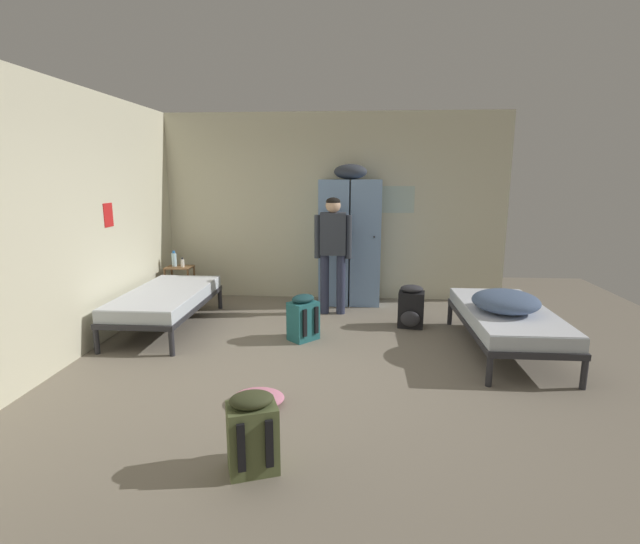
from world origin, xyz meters
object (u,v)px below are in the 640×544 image
Objects in this scene: backpack_olive at (252,433)px; backpack_teal at (303,318)px; clothes_pile_pink at (258,398)px; bedding_heap at (506,301)px; shelf_unit at (180,281)px; bed_right at (507,318)px; person_traveler at (333,245)px; water_bottle at (174,259)px; bed_left_rear at (166,299)px; backpack_black at (411,307)px; locker_bank at (350,240)px; lotion_bottle at (183,263)px.

backpack_teal is at bearing 88.80° from backpack_olive.
backpack_teal reaches higher than clothes_pile_pink.
bedding_heap is at bearing 28.16° from clothes_pile_pink.
shelf_unit is 4.43m from backpack_olive.
bed_right is 0.27m from bedding_heap.
water_bottle is (-2.40, 0.37, -0.30)m from person_traveler.
bed_left_rear is (-4.04, 0.51, 0.00)m from bed_right.
backpack_black reaches higher than clothes_pile_pink.
locker_bank is 1.55m from backpack_black.
bed_left_rear is (0.25, -1.15, 0.04)m from shelf_unit.
backpack_olive is at bearing -114.14° from backpack_black.
bedding_heap is 1.30m from backpack_black.
backpack_teal is (2.02, -1.45, -0.09)m from shelf_unit.
backpack_teal is (-1.33, -0.57, 0.00)m from backpack_black.
bed_right is 3.45× the size of backpack_black.
locker_bank reaches higher than lotion_bottle.
lotion_bottle is at bearing 172.16° from person_traveler.
backpack_black is 2.68m from clothes_pile_pink.
lotion_bottle is (0.15, -0.06, -0.04)m from water_bottle.
backpack_teal is at bearing -9.49° from bed_left_rear.
backpack_olive is at bearing -135.98° from bedding_heap.
bed_left_rear is at bearing 170.94° from bedding_heap.
lotion_bottle is at bearing -29.74° from shelf_unit.
person_traveler reaches higher than shelf_unit.
bedding_heap reaches higher than lotion_bottle.
bedding_heap is 3.03× the size of water_bottle.
lotion_bottle reaches higher than backpack_black.
backpack_olive is at bearing -135.18° from bed_right.
clothes_pile_pink is (-2.41, -1.29, -0.55)m from bedding_heap.
shelf_unit reaches higher than clothes_pile_pink.
backpack_black reaches higher than bed_right.
bed_right is at bearing 29.79° from clothes_pile_pink.
bed_right is (1.75, -1.90, -0.59)m from locker_bank.
bed_left_rear is 1.80m from backpack_teal.
locker_bank is 0.63m from person_traveler.
backpack_black is (-0.94, 0.77, -0.12)m from bed_right.
person_traveler is 2.92m from clothes_pile_pink.
backpack_olive is at bearing -62.82° from water_bottle.
bed_left_rear is 3.45× the size of backpack_teal.
bed_left_rear is at bearing 172.87° from bed_right.
person_traveler is 2.94× the size of backpack_teal.
water_bottle is 0.43× the size of backpack_teal.
lotion_bottle is 2.43m from backpack_teal.
clothes_pile_pink is at bearing -58.45° from water_bottle.
shelf_unit is at bearing -14.04° from water_bottle.
water_bottle is at bearing 158.20° from lotion_bottle.
bed_right is 2.44m from person_traveler.
bedding_heap is at bearing -22.90° from shelf_unit.
bed_left_rear is 13.07× the size of lotion_bottle.
bed_right is 2.28m from backpack_teal.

